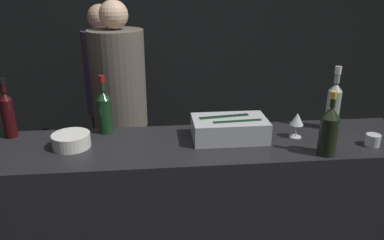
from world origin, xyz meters
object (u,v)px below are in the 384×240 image
Objects in this scene: bowl_white at (71,140)px; champagne_bottle at (329,130)px; wine_glass at (297,120)px; person_in_hoodie at (106,93)px; person_blond_tee at (120,105)px; white_wine_bottle at (334,104)px; red_wine_bottle_burgundy at (104,110)px; ice_bin_with_bottles at (230,128)px; red_wine_bottle_black_foil at (7,113)px; candle_votive at (373,140)px.

champagne_bottle is (1.26, -0.21, 0.09)m from bowl_white.
wine_glass is 1.87m from person_in_hoodie.
bowl_white is 1.45m from person_in_hoodie.
person_blond_tee is (0.16, 1.01, -0.16)m from bowl_white.
champagne_bottle is at bearing -118.13° from white_wine_bottle.
bowl_white is 0.59× the size of red_wine_bottle_burgundy.
wine_glass is at bearing 164.83° from person_blond_tee.
ice_bin_with_bottles is at bearing -13.06° from red_wine_bottle_burgundy.
wine_glass is at bearing -33.00° from person_in_hoodie.
red_wine_bottle_burgundy is 0.51m from red_wine_bottle_black_foil.
person_in_hoodie is at bearing 137.10° from white_wine_bottle.
person_blond_tee is (-0.67, 0.99, -0.18)m from ice_bin_with_bottles.
red_wine_bottle_burgundy is at bearing 160.57° from champagne_bottle.
bowl_white reaches higher than candle_votive.
candle_votive is at bearing -66.38° from white_wine_bottle.
person_in_hoodie is (-0.15, 1.26, -0.27)m from red_wine_bottle_burgundy.
bowl_white is 1.28m from champagne_bottle.
champagne_bottle is 1.67m from person_blond_tee.
bowl_white is 1.38× the size of wine_glass.
champagne_bottle is (-0.28, -0.07, 0.10)m from candle_votive.
person_in_hoodie is at bearing 89.95° from bowl_white.
person_in_hoodie reaches higher than wine_glass.
person_in_hoodie reaches higher than red_wine_bottle_burgundy.
ice_bin_with_bottles is 0.69m from red_wine_bottle_burgundy.
champagne_bottle is at bearing -19.43° from red_wine_bottle_burgundy.
white_wine_bottle is at bearing 173.96° from person_blond_tee.
bowl_white is 0.11× the size of person_in_hoodie.
red_wine_bottle_black_foil is 0.19× the size of person_blond_tee.
wine_glass is at bearing -6.00° from red_wine_bottle_black_foil.
red_wine_bottle_burgundy is at bearing 167.10° from candle_votive.
champagne_bottle reaches higher than bowl_white.
ice_bin_with_bottles is at bearing 177.19° from wine_glass.
ice_bin_with_bottles is 0.36m from wine_glass.
person_blond_tee is (-1.10, 1.22, -0.25)m from champagne_bottle.
ice_bin_with_bottles is 2.85× the size of wine_glass.
red_wine_bottle_burgundy is (0.15, 0.18, 0.09)m from bowl_white.
white_wine_bottle is at bearing -3.02° from red_wine_bottle_burgundy.
ice_bin_with_bottles is at bearing 167.26° from candle_votive.
white_wine_bottle is at bearing 4.51° from bowl_white.
wine_glass is at bearing -2.81° from ice_bin_with_bottles.
white_wine_bottle is 0.20× the size of person_blond_tee.
ice_bin_with_bottles is 1.65m from person_in_hoodie.
wine_glass is at bearing 157.90° from candle_votive.
red_wine_bottle_burgundy is (-0.67, 0.16, 0.07)m from ice_bin_with_bottles.
candle_votive is at bearing 169.46° from person_blond_tee.
ice_bin_with_bottles is 0.62m from white_wine_bottle.
ice_bin_with_bottles reaches higher than candle_votive.
person_in_hoodie is (-1.43, 1.33, -0.29)m from white_wine_bottle.
person_blond_tee is (-1.28, 0.90, -0.27)m from white_wine_bottle.
person_blond_tee is at bearing 135.62° from wine_glass.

